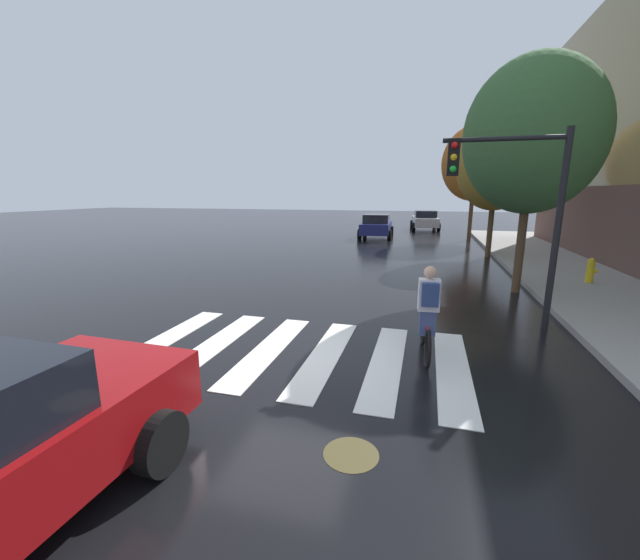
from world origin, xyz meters
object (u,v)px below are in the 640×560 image
Objects in this scene: street_tree_near at (533,136)px; manhole_cover at (351,454)px; street_tree_far at (475,163)px; sedan_far at (425,220)px; fire_hydrant at (591,270)px; sedan_mid at (377,226)px; street_tree_mid at (496,166)px; cyclist at (428,313)px; traffic_light_near at (517,195)px.

manhole_cover is at bearing -111.35° from street_tree_near.
manhole_cover is 22.66m from street_tree_far.
sedan_far reaches higher than fire_hydrant.
street_tree_far reaches higher than sedan_mid.
street_tree_mid reaches higher than sedan_mid.
street_tree_near is (2.59, 5.64, 3.60)m from cyclist.
street_tree_far reaches higher than manhole_cover.
street_tree_mid is at bearing -77.24° from sedan_far.
street_tree_far reaches higher than sedan_far.
fire_hydrant is (5.75, 9.95, 0.53)m from manhole_cover.
cyclist reaches higher than sedan_far.
cyclist is 13.24m from street_tree_mid.
fire_hydrant is (4.96, 6.96, -0.31)m from cyclist.
manhole_cover is at bearing -83.50° from sedan_mid.
manhole_cover is 0.10× the size of street_tree_near.
cyclist reaches higher than sedan_mid.
sedan_far is 5.91× the size of fire_hydrant.
street_tree_mid is (2.99, -13.20, 3.27)m from sedan_far.
sedan_far is 25.75m from cyclist.
traffic_light_near reaches higher than sedan_far.
sedan_far is at bearing 94.75° from traffic_light_near.
sedan_mid reaches higher than sedan_far.
traffic_light_near is (1.69, 2.27, 2.02)m from cyclist.
manhole_cover is 11.50m from fire_hydrant.
street_tree_near is at bearing -81.94° from sedan_far.
cyclist reaches higher than fire_hydrant.
manhole_cover is 0.09× the size of street_tree_far.
street_tree_mid reaches higher than manhole_cover.
fire_hydrant is (3.26, 4.68, -2.33)m from traffic_light_near.
traffic_light_near is at bearing -124.86° from fire_hydrant.
street_tree_mid is at bearing 88.82° from street_tree_near.
street_tree_far is (0.79, 16.67, 1.78)m from traffic_light_near.
street_tree_near is at bearing -89.54° from street_tree_far.
traffic_light_near is 0.61× the size of street_tree_far.
cyclist is 19.47m from street_tree_far.
sedan_far is 13.92m from street_tree_mid.
manhole_cover is 0.82× the size of fire_hydrant.
street_tree_far is at bearing 92.24° from street_tree_mid.
sedan_far is 0.77× the size of street_tree_mid.
cyclist is (3.30, -19.08, 0.05)m from sedan_mid.
manhole_cover is 16.45m from street_tree_mid.
sedan_far is 19.50m from fire_hydrant.
street_tree_near is at bearing 75.13° from traffic_light_near.
cyclist is 3.48m from traffic_light_near.
sedan_far is 0.70× the size of street_tree_near.
street_tree_mid is (0.14, 6.91, -0.38)m from street_tree_near.
cyclist is at bearing -80.18° from sedan_mid.
street_tree_far is (5.78, -0.15, 3.85)m from sedan_mid.
street_tree_far is at bearing 82.54° from cyclist.
street_tree_mid reaches higher than cyclist.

